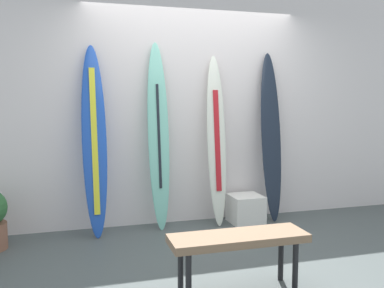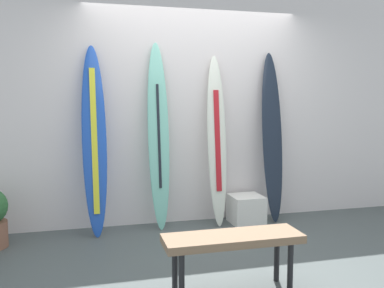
% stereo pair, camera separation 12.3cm
% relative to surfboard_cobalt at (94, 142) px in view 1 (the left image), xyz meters
% --- Properties ---
extents(ground, '(8.00, 8.00, 0.04)m').
position_rel_surfboard_cobalt_xyz_m(ground, '(1.15, -0.98, -1.03)').
color(ground, '#48504F').
extents(wall_back, '(7.20, 0.20, 2.80)m').
position_rel_surfboard_cobalt_xyz_m(wall_back, '(1.15, 0.32, 0.39)').
color(wall_back, silver).
rests_on(wall_back, ground).
extents(surfboard_cobalt, '(0.28, 0.40, 2.05)m').
position_rel_surfboard_cobalt_xyz_m(surfboard_cobalt, '(0.00, 0.00, 0.00)').
color(surfboard_cobalt, blue).
rests_on(surfboard_cobalt, ground).
extents(surfboard_seafoam, '(0.25, 0.31, 2.10)m').
position_rel_surfboard_cobalt_xyz_m(surfboard_seafoam, '(0.70, 0.06, 0.04)').
color(surfboard_seafoam, '#7BCDB8').
rests_on(surfboard_seafoam, ground).
extents(surfboard_ivory, '(0.23, 0.34, 1.97)m').
position_rel_surfboard_cobalt_xyz_m(surfboard_ivory, '(1.38, 0.03, -0.04)').
color(surfboard_ivory, silver).
rests_on(surfboard_ivory, ground).
extents(surfboard_charcoal, '(0.25, 0.33, 2.02)m').
position_rel_surfboard_cobalt_xyz_m(surfboard_charcoal, '(2.08, 0.03, -0.02)').
color(surfboard_charcoal, '#1B2432').
rests_on(surfboard_charcoal, ground).
extents(display_block_left, '(0.38, 0.38, 0.33)m').
position_rel_surfboard_cobalt_xyz_m(display_block_left, '(1.73, -0.04, -0.84)').
color(display_block_left, white).
rests_on(display_block_left, ground).
extents(bench, '(1.05, 0.33, 0.46)m').
position_rel_surfboard_cobalt_xyz_m(bench, '(0.96, -1.68, -0.61)').
color(bench, '#83654C').
rests_on(bench, ground).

